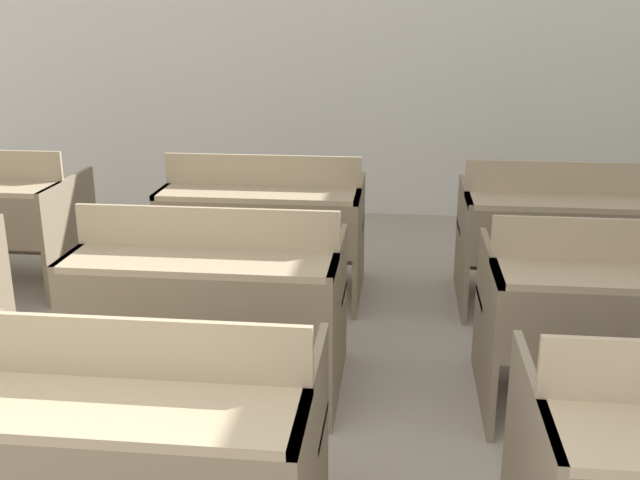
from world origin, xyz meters
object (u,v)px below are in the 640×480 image
at_px(bench_third_right, 564,233).
at_px(bench_third_center, 264,223).
at_px(bench_front_center, 120,445).
at_px(bench_second_center, 211,296).
at_px(bench_second_right, 625,313).

bearing_deg(bench_third_right, bench_third_center, 179.70).
xyz_separation_m(bench_front_center, bench_second_center, (-0.03, 1.20, 0.00)).
relative_size(bench_second_center, bench_third_right, 1.00).
height_order(bench_second_right, bench_third_right, same).
distance_m(bench_front_center, bench_third_center, 2.41).
bearing_deg(bench_second_center, bench_front_center, -88.74).
bearing_deg(bench_second_right, bench_front_center, -145.90).
relative_size(bench_third_center, bench_third_right, 1.00).
height_order(bench_second_center, bench_third_center, same).
height_order(bench_second_center, bench_second_right, same).
height_order(bench_front_center, bench_third_right, same).
xyz_separation_m(bench_third_center, bench_third_right, (1.77, -0.01, 0.00)).
height_order(bench_front_center, bench_second_center, same).
bearing_deg(bench_front_center, bench_third_center, 90.02).
bearing_deg(bench_second_right, bench_third_right, 90.92).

